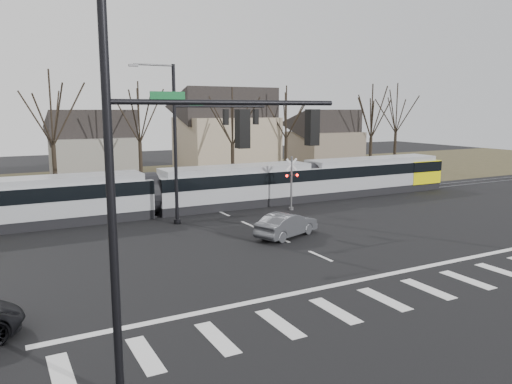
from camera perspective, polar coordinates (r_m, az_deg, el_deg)
name	(u,v)px	position (r m, az deg, el deg)	size (l,w,h in m)	color
ground	(345,267)	(24.39, 10.12, -8.43)	(140.00, 140.00, 0.00)	black
grass_verge	(151,182)	(52.73, -11.86, 1.16)	(140.00, 28.00, 0.01)	#38331E
crosswalk	(406,294)	(21.57, 16.81, -11.08)	(27.00, 2.60, 0.01)	silver
stop_line	(370,278)	(23.08, 12.92, -9.55)	(28.00, 0.35, 0.01)	silver
lane_dashes	(212,208)	(37.83, -5.00, -1.89)	(0.18, 30.00, 0.01)	silver
rail_pair	(213,209)	(37.65, -4.88, -1.91)	(90.00, 1.52, 0.06)	#59595E
tram	(235,184)	(38.31, -2.42, 0.87)	(41.39, 3.07, 3.14)	gray
sedan	(287,225)	(29.40, 3.52, -3.75)	(4.60, 3.00, 1.43)	#3F4145
signal_pole_near_left	(173,177)	(12.93, -9.41, 1.65)	(9.28, 0.44, 10.20)	black
signal_pole_far	(198,136)	(32.99, -6.61, 6.39)	(9.28, 0.44, 10.20)	black
rail_crossing_signal	(291,185)	(36.99, 4.07, 0.82)	(1.08, 0.36, 4.00)	#59595B
tree_row	(189,135)	(47.19, -7.65, 6.43)	(59.20, 7.20, 10.00)	black
house_b	(92,143)	(55.08, -18.20, 5.39)	(8.64, 7.56, 7.65)	slate
house_c	(226,129)	(56.33, -3.45, 7.21)	(10.80, 8.64, 10.10)	gray
house_d	(325,136)	(65.72, 7.85, 6.36)	(8.64, 7.56, 7.65)	#675B4C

